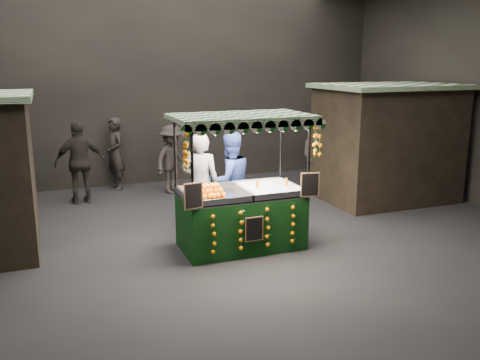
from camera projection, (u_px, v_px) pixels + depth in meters
name	position (u px, v px, depth m)	size (l,w,h in m)	color
ground	(225.00, 243.00, 8.79)	(12.00, 12.00, 0.00)	black
market_hall	(223.00, 42.00, 8.02)	(12.10, 10.10, 5.05)	black
neighbour_stall_right	(386.00, 142.00, 11.39)	(3.00, 2.20, 2.60)	black
juice_stall	(242.00, 208.00, 8.44)	(2.32, 1.37, 2.25)	black
vendor_grey	(200.00, 184.00, 9.09)	(0.80, 0.69, 1.87)	slate
vendor_blue	(230.00, 181.00, 9.38)	(0.98, 0.81, 1.84)	navy
shopper_0	(20.00, 172.00, 10.22)	(0.78, 0.71, 1.79)	black
shopper_1	(318.00, 157.00, 12.08)	(1.04, 0.96, 1.73)	#2B2623
shopper_2	(80.00, 162.00, 11.11)	(1.11, 0.53, 1.85)	black
shopper_3	(172.00, 159.00, 12.01)	(1.20, 1.14, 1.63)	#2E2725
shopper_5	(360.00, 156.00, 12.59)	(1.17, 1.48, 1.57)	black
shopper_6	(115.00, 154.00, 12.34)	(0.60, 0.74, 1.76)	black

